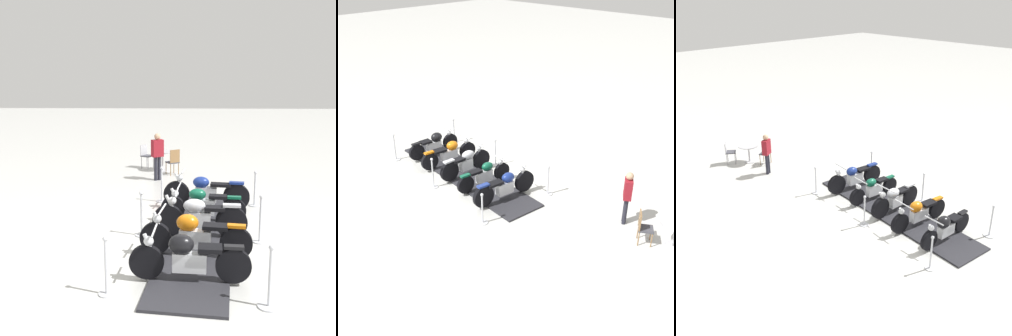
% 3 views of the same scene
% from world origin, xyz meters
% --- Properties ---
extents(ground_plane, '(80.00, 80.00, 0.00)m').
position_xyz_m(ground_plane, '(0.00, 0.00, 0.00)').
color(ground_plane, silver).
extents(display_platform, '(6.64, 2.18, 0.06)m').
position_xyz_m(display_platform, '(0.00, 0.00, 0.03)').
color(display_platform, '#28282D').
rests_on(display_platform, ground_plane).
extents(motorcycle_navy, '(0.66, 2.33, 1.04)m').
position_xyz_m(motorcycle_navy, '(-2.15, 0.23, 0.52)').
color(motorcycle_navy, black).
rests_on(motorcycle_navy, display_platform).
extents(motorcycle_forest, '(0.66, 2.11, 0.90)m').
position_xyz_m(motorcycle_forest, '(-1.08, 0.09, 0.48)').
color(motorcycle_forest, black).
rests_on(motorcycle_forest, display_platform).
extents(motorcycle_chrome, '(0.78, 2.12, 1.04)m').
position_xyz_m(motorcycle_chrome, '(-0.00, -0.02, 0.52)').
color(motorcycle_chrome, black).
rests_on(motorcycle_chrome, display_platform).
extents(motorcycle_copper, '(0.76, 2.25, 0.95)m').
position_xyz_m(motorcycle_copper, '(1.07, -0.16, 0.51)').
color(motorcycle_copper, black).
rests_on(motorcycle_copper, display_platform).
extents(motorcycle_black, '(0.66, 2.15, 0.92)m').
position_xyz_m(motorcycle_black, '(2.14, -0.30, 0.51)').
color(motorcycle_black, black).
rests_on(motorcycle_black, display_platform).
extents(stanchion_right_rear, '(0.28, 0.28, 1.03)m').
position_xyz_m(stanchion_right_rear, '(2.59, -1.64, 0.37)').
color(stanchion_right_rear, silver).
rests_on(stanchion_right_rear, ground_plane).
extents(stanchion_left_front, '(0.32, 0.32, 1.01)m').
position_xyz_m(stanchion_left_front, '(-2.59, 1.64, 0.33)').
color(stanchion_left_front, silver).
rests_on(stanchion_left_front, ground_plane).
extents(stanchion_right_mid, '(0.30, 0.30, 1.05)m').
position_xyz_m(stanchion_right_mid, '(-0.16, -1.32, 0.36)').
color(stanchion_right_mid, silver).
rests_on(stanchion_right_mid, ground_plane).
extents(stanchion_left_mid, '(0.30, 0.30, 1.09)m').
position_xyz_m(stanchion_left_mid, '(0.16, 1.32, 0.38)').
color(stanchion_left_mid, silver).
rests_on(stanchion_left_mid, ground_plane).
extents(stanchion_left_rear, '(0.35, 0.35, 1.05)m').
position_xyz_m(stanchion_left_rear, '(2.91, 0.99, 0.31)').
color(stanchion_left_rear, silver).
rests_on(stanchion_left_rear, ground_plane).
extents(stanchion_right_front, '(0.32, 0.32, 1.05)m').
position_xyz_m(stanchion_right_front, '(-2.91, -0.99, 0.35)').
color(stanchion_right_front, silver).
rests_on(stanchion_right_front, ground_plane).
extents(cafe_chair_across_table, '(0.55, 0.55, 0.96)m').
position_xyz_m(cafe_chair_across_table, '(-6.42, -0.73, 0.54)').
color(cafe_chair_across_table, olive).
rests_on(cafe_chair_across_table, ground_plane).
extents(bystander_person, '(0.40, 0.46, 1.65)m').
position_xyz_m(bystander_person, '(-5.57, -1.27, 0.99)').
color(bystander_person, '#23232D').
rests_on(bystander_person, ground_plane).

